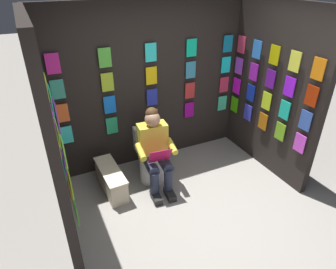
{
  "coord_description": "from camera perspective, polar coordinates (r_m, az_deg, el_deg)",
  "views": [
    {
      "loc": [
        1.58,
        2.13,
        2.78
      ],
      "look_at": [
        0.1,
        -0.98,
        0.85
      ],
      "focal_mm": 31.54,
      "sensor_mm": 36.0,
      "label": 1
    }
  ],
  "objects": [
    {
      "name": "display_wall_right",
      "position": [
        3.4,
        -22.08,
        -0.2
      ],
      "size": [
        0.14,
        1.79,
        2.46
      ],
      "color": "black",
      "rests_on": "ground"
    },
    {
      "name": "toilet",
      "position": [
        4.42,
        -3.35,
        -4.58
      ],
      "size": [
        0.43,
        0.57,
        0.77
      ],
      "rotation": [
        0.0,
        0.0,
        -0.1
      ],
      "color": "white",
      "rests_on": "ground"
    },
    {
      "name": "ground_plane",
      "position": [
        3.84,
        8.04,
        -17.49
      ],
      "size": [
        30.0,
        30.0,
        0.0
      ],
      "primitive_type": "plane",
      "color": "gray"
    },
    {
      "name": "person_reading",
      "position": [
        4.09,
        -2.49,
        -3.05
      ],
      "size": [
        0.55,
        0.71,
        1.19
      ],
      "rotation": [
        0.0,
        0.0,
        -0.1
      ],
      "color": "gold",
      "rests_on": "ground"
    },
    {
      "name": "display_wall_left",
      "position": [
        4.63,
        19.54,
        7.98
      ],
      "size": [
        0.14,
        1.79,
        2.46
      ],
      "color": "black",
      "rests_on": "ground"
    },
    {
      "name": "display_wall_back",
      "position": [
        4.54,
        -3.57,
        9.26
      ],
      "size": [
        3.12,
        0.14,
        2.46
      ],
      "color": "black",
      "rests_on": "ground"
    },
    {
      "name": "comic_longbox_near",
      "position": [
        4.3,
        -10.93,
        -8.59
      ],
      "size": [
        0.28,
        0.81,
        0.36
      ],
      "rotation": [
        0.0,
        0.0,
        0.04
      ],
      "color": "beige",
      "rests_on": "ground"
    }
  ]
}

